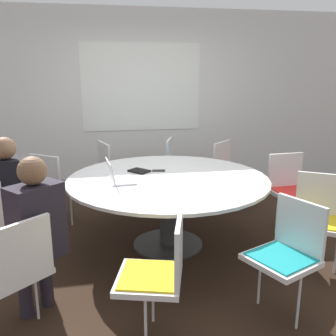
{
  "coord_description": "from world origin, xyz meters",
  "views": [
    {
      "loc": [
        -0.67,
        -3.58,
        1.79
      ],
      "look_at": [
        0.0,
        0.0,
        0.84
      ],
      "focal_mm": 40.0,
      "sensor_mm": 36.0,
      "label": 1
    }
  ],
  "objects_px": {
    "person_1": "(36,226)",
    "spiral_notebook": "(139,171)",
    "chair_2": "(159,269)",
    "chair_7": "(178,164)",
    "person_0": "(9,192)",
    "laptop": "(117,176)",
    "chair_3": "(287,249)",
    "chair_4": "(318,213)",
    "chair_1": "(14,267)",
    "chair_8": "(114,167)",
    "cell_phone": "(159,171)",
    "chair_5": "(290,185)",
    "chair_9": "(53,182)",
    "chair_6": "(230,168)"
  },
  "relations": [
    {
      "from": "chair_3",
      "to": "spiral_notebook",
      "type": "relative_size",
      "value": 3.43
    },
    {
      "from": "chair_8",
      "to": "cell_phone",
      "type": "relative_size",
      "value": 5.93
    },
    {
      "from": "chair_9",
      "to": "person_1",
      "type": "bearing_deg",
      "value": -52.24
    },
    {
      "from": "chair_6",
      "to": "spiral_notebook",
      "type": "xyz_separation_m",
      "value": [
        -1.29,
        -0.74,
        0.22
      ]
    },
    {
      "from": "chair_9",
      "to": "laptop",
      "type": "xyz_separation_m",
      "value": [
        0.71,
        -0.82,
        0.26
      ]
    },
    {
      "from": "chair_9",
      "to": "person_0",
      "type": "xyz_separation_m",
      "value": [
        -0.28,
        -0.9,
        0.19
      ]
    },
    {
      "from": "chair_3",
      "to": "spiral_notebook",
      "type": "xyz_separation_m",
      "value": [
        -0.91,
        1.57,
        0.22
      ]
    },
    {
      "from": "person_0",
      "to": "laptop",
      "type": "height_order",
      "value": "person_0"
    },
    {
      "from": "laptop",
      "to": "person_0",
      "type": "bearing_deg",
      "value": 89.09
    },
    {
      "from": "chair_5",
      "to": "person_0",
      "type": "bearing_deg",
      "value": 2.17
    },
    {
      "from": "laptop",
      "to": "cell_phone",
      "type": "bearing_deg",
      "value": -60.48
    },
    {
      "from": "chair_7",
      "to": "chair_8",
      "type": "xyz_separation_m",
      "value": [
        -0.9,
        -0.03,
        0.0
      ]
    },
    {
      "from": "chair_6",
      "to": "person_0",
      "type": "relative_size",
      "value": 0.72
    },
    {
      "from": "chair_4",
      "to": "person_0",
      "type": "height_order",
      "value": "person_0"
    },
    {
      "from": "cell_phone",
      "to": "chair_8",
      "type": "bearing_deg",
      "value": 112.21
    },
    {
      "from": "chair_4",
      "to": "chair_5",
      "type": "height_order",
      "value": "same"
    },
    {
      "from": "chair_7",
      "to": "person_0",
      "type": "relative_size",
      "value": 0.72
    },
    {
      "from": "chair_2",
      "to": "person_0",
      "type": "distance_m",
      "value": 1.75
    },
    {
      "from": "chair_4",
      "to": "spiral_notebook",
      "type": "height_order",
      "value": "chair_4"
    },
    {
      "from": "chair_1",
      "to": "chair_8",
      "type": "xyz_separation_m",
      "value": [
        0.77,
        2.56,
        0.0
      ]
    },
    {
      "from": "chair_7",
      "to": "person_1",
      "type": "xyz_separation_m",
      "value": [
        -1.54,
        -2.37,
        0.19
      ]
    },
    {
      "from": "chair_9",
      "to": "cell_phone",
      "type": "relative_size",
      "value": 5.93
    },
    {
      "from": "person_1",
      "to": "spiral_notebook",
      "type": "relative_size",
      "value": 4.8
    },
    {
      "from": "chair_3",
      "to": "chair_5",
      "type": "bearing_deg",
      "value": -52.75
    },
    {
      "from": "chair_3",
      "to": "person_0",
      "type": "bearing_deg",
      "value": 37.52
    },
    {
      "from": "chair_6",
      "to": "chair_9",
      "type": "bearing_deg",
      "value": -35.78
    },
    {
      "from": "laptop",
      "to": "chair_5",
      "type": "bearing_deg",
      "value": -89.7
    },
    {
      "from": "chair_1",
      "to": "chair_4",
      "type": "xyz_separation_m",
      "value": [
        2.53,
        0.5,
        0.0
      ]
    },
    {
      "from": "chair_4",
      "to": "chair_5",
      "type": "relative_size",
      "value": 1.0
    },
    {
      "from": "chair_5",
      "to": "chair_8",
      "type": "bearing_deg",
      "value": -35.18
    },
    {
      "from": "chair_6",
      "to": "person_1",
      "type": "relative_size",
      "value": 0.72
    },
    {
      "from": "chair_8",
      "to": "person_0",
      "type": "height_order",
      "value": "person_0"
    },
    {
      "from": "person_1",
      "to": "laptop",
      "type": "distance_m",
      "value": 1.13
    },
    {
      "from": "chair_9",
      "to": "laptop",
      "type": "distance_m",
      "value": 1.12
    },
    {
      "from": "chair_5",
      "to": "laptop",
      "type": "relative_size",
      "value": 2.43
    },
    {
      "from": "chair_5",
      "to": "chair_7",
      "type": "distance_m",
      "value": 1.61
    },
    {
      "from": "chair_2",
      "to": "chair_4",
      "type": "relative_size",
      "value": 1.0
    },
    {
      "from": "chair_1",
      "to": "person_0",
      "type": "height_order",
      "value": "person_0"
    },
    {
      "from": "chair_5",
      "to": "chair_7",
      "type": "height_order",
      "value": "same"
    },
    {
      "from": "chair_5",
      "to": "chair_7",
      "type": "xyz_separation_m",
      "value": [
        -1.03,
        1.24,
        0.0
      ]
    },
    {
      "from": "spiral_notebook",
      "to": "chair_9",
      "type": "bearing_deg",
      "value": 152.35
    },
    {
      "from": "chair_2",
      "to": "chair_8",
      "type": "height_order",
      "value": "same"
    },
    {
      "from": "chair_3",
      "to": "chair_7",
      "type": "xyz_separation_m",
      "value": [
        -0.24,
        2.68,
        0.0
      ]
    },
    {
      "from": "chair_5",
      "to": "chair_9",
      "type": "bearing_deg",
      "value": -16.45
    },
    {
      "from": "chair_2",
      "to": "chair_7",
      "type": "relative_size",
      "value": 1.0
    },
    {
      "from": "chair_3",
      "to": "person_1",
      "type": "height_order",
      "value": "person_1"
    },
    {
      "from": "chair_3",
      "to": "chair_6",
      "type": "height_order",
      "value": "same"
    },
    {
      "from": "chair_4",
      "to": "chair_8",
      "type": "bearing_deg",
      "value": -17.86
    },
    {
      "from": "chair_5",
      "to": "laptop",
      "type": "height_order",
      "value": "laptop"
    },
    {
      "from": "chair_1",
      "to": "cell_phone",
      "type": "bearing_deg",
      "value": 9.25
    }
  ]
}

